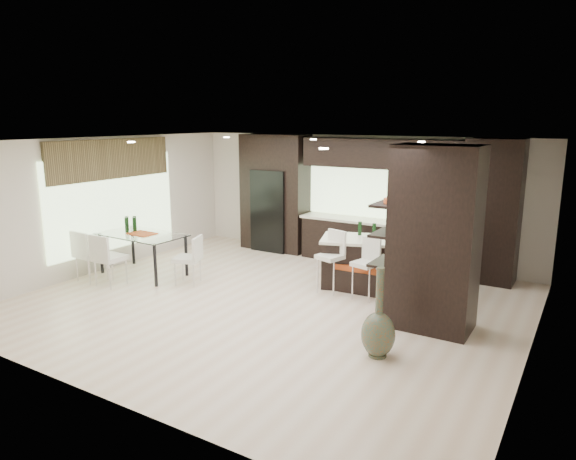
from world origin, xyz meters
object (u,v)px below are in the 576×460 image
Objects in this scene: bench at (373,279)px; dining_table at (143,254)px; chair_far at (91,258)px; chair_end at (188,262)px; floor_vase at (379,313)px; stool_left at (330,268)px; kitchen_island at (381,263)px; chair_near at (110,262)px; stool_mid at (365,275)px; stool_right at (401,276)px.

bench is 4.54m from dining_table.
chair_far reaches higher than chair_end.
floor_vase is 5.88m from chair_far.
stool_left is 0.74× the size of floor_vase.
chair_near is at bearing -168.83° from kitchen_island.
chair_near is at bearing -138.36° from stool_left.
chair_near reaches higher than stool_mid.
chair_end is at bearing 1.87° from dining_table.
stool_mid is 0.70× the size of floor_vase.
chair_far is (-0.54, -0.81, 0.05)m from dining_table.
chair_end is (1.70, 0.81, -0.04)m from chair_far.
chair_near is (-4.33, -2.13, 0.20)m from bench.
floor_vase reaches higher than bench.
stool_mid is 0.65× the size of bench.
chair_far reaches higher than chair_near.
chair_far reaches higher than stool_left.
bench is at bearing 18.85° from dining_table.
stool_right is at bearing -34.65° from bench.
chair_near is at bearing -143.39° from stool_mid.
stool_left is 0.53× the size of dining_table.
chair_far is 1.88m from chair_end.
stool_mid is 1.01× the size of chair_end.
dining_table is 0.97m from chair_far.
dining_table is at bearing -153.12° from stool_mid.
stool_mid is 0.50× the size of dining_table.
bench is (-0.65, 0.41, -0.28)m from stool_right.
stool_left is 4.55m from chair_far.
stool_mid reaches higher than bench.
stool_left is 2.67m from chair_end.
kitchen_island is 2.91m from floor_vase.
kitchen_island is at bearing 145.90° from stool_right.
stool_right is at bearing 20.75° from chair_far.
chair_far is (-5.52, -1.73, -0.07)m from stool_right.
bench is at bearing -107.50° from kitchen_island.
bench is (0.01, -0.39, -0.20)m from kitchen_island.
stool_right is at bearing 100.49° from floor_vase.
chair_end is at bearing -150.33° from stool_right.
stool_right is at bearing 12.29° from dining_table.
chair_far is 1.08× the size of chair_end.
chair_far is (-5.88, 0.19, -0.15)m from floor_vase.
chair_near is (-3.66, -1.76, 0.01)m from stool_left.
kitchen_island is 0.75m from stool_mid.
chair_near is (0.00, -0.81, 0.04)m from dining_table.
floor_vase reaches higher than stool_mid.
bench is (0.68, 0.37, -0.20)m from stool_left.
stool_left is 2.58m from floor_vase.
kitchen_island is 0.44m from bench.
kitchen_island is 1.01m from stool_left.
stool_right reaches higher than chair_end.
chair_far reaches higher than bench.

